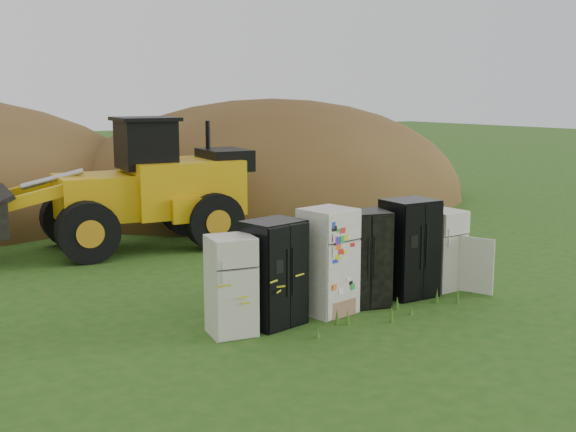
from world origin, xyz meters
name	(u,v)px	position (x,y,z in m)	size (l,w,h in m)	color
ground	(347,308)	(0.00, 0.00, 0.00)	(120.00, 120.00, 0.00)	#224F15
fridge_leftmost	(231,285)	(-2.40, -0.02, 0.79)	(0.70, 0.67, 1.59)	silver
fridge_black_side	(274,273)	(-1.59, 0.00, 0.88)	(0.92, 0.72, 1.75)	black
fridge_sticker	(328,261)	(-0.47, 0.00, 0.92)	(0.82, 0.76, 1.85)	silver
fridge_dark_mid	(362,258)	(0.34, 0.01, 0.86)	(0.88, 0.72, 1.72)	black
fridge_black_right	(409,248)	(1.45, -0.03, 0.92)	(0.92, 0.77, 1.84)	black
fridge_open_door	(443,250)	(2.37, -0.04, 0.78)	(0.70, 0.65, 1.55)	silver
wheel_loader	(114,185)	(-1.56, 6.97, 1.60)	(6.63, 2.69, 3.21)	gold
dirt_mound_right	(272,201)	(5.95, 11.42, 0.00)	(15.25, 11.18, 7.18)	#4D3318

